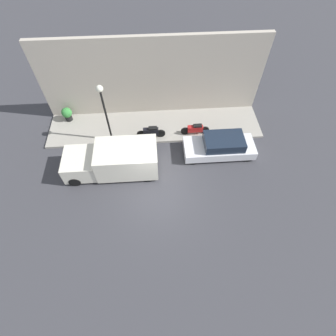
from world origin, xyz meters
TOP-DOWN VIEW (x-y plane):
  - ground_plane at (0.00, 0.00)m, footprint 60.00×60.00m
  - sidewalk at (5.31, 0.00)m, footprint 2.96×14.13m
  - building_facade at (6.93, 0.00)m, footprint 0.30×14.13m
  - parked_car at (2.76, -3.94)m, footprint 1.73×4.32m
  - delivery_van at (1.86, 2.52)m, footprint 2.09×5.33m
  - motorcycle_red at (4.38, -2.60)m, footprint 0.30×1.85m
  - motorcycle_black at (4.26, 0.28)m, footprint 0.30×1.84m
  - streetlamp at (4.23, 2.83)m, footprint 0.39×0.39m
  - potted_plant at (6.27, 5.89)m, footprint 0.68×0.68m

SIDE VIEW (x-z plane):
  - ground_plane at x=0.00m, z-range 0.00..0.00m
  - sidewalk at x=5.31m, z-range 0.00..0.15m
  - motorcycle_red at x=4.38m, z-range 0.18..0.94m
  - motorcycle_black at x=4.26m, z-range 0.18..1.04m
  - parked_car at x=2.76m, z-range -0.03..1.30m
  - potted_plant at x=6.27m, z-range 0.21..1.19m
  - delivery_van at x=1.86m, z-range 0.02..1.87m
  - building_facade at x=6.93m, z-range 0.00..5.46m
  - streetlamp at x=4.23m, z-range 1.04..5.18m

